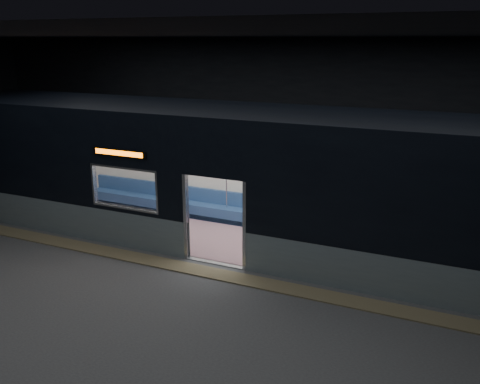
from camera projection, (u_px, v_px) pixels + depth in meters
The scene contains 7 objects.
station_floor at pixel (193, 283), 10.72m from camera, with size 24.00×14.00×0.01m, color #47494C.
station_envelope at pixel (188, 109), 9.66m from camera, with size 24.00×14.00×5.00m.
tactile_strip at pixel (205, 272), 11.20m from camera, with size 22.80×0.50×0.03m, color #8C7F59.
metro_car at pixel (242, 171), 12.41m from camera, with size 18.00×3.04×3.35m.
passenger at pixel (342, 210), 12.68m from camera, with size 0.46×0.78×1.50m.
handbag at pixel (341, 219), 12.48m from camera, with size 0.31×0.27×0.16m, color black.
transit_map at pixel (329, 182), 12.95m from camera, with size 0.93×0.03×0.61m, color white.
Camera 1 is at (4.89, -8.45, 4.93)m, focal length 38.00 mm.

